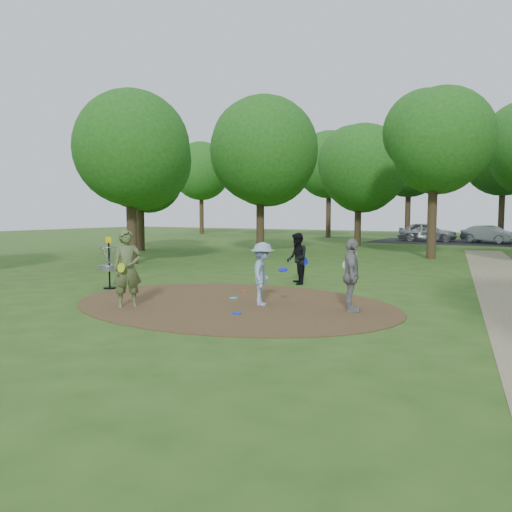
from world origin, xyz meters
The scene contains 14 objects.
ground centered at (0.00, 0.00, 0.00)m, with size 100.00×100.00×0.00m, color #2D5119.
dirt_clearing centered at (0.00, 0.00, 0.01)m, with size 8.40×8.40×0.02m, color #47301C.
parking_lot centered at (2.00, 30.00, 0.00)m, with size 14.00×8.00×0.01m, color black.
player_observer_with_disc centered at (-1.93, -1.60, 0.93)m, with size 0.78×0.80×1.85m.
player_throwing_with_disc centered at (0.76, 0.19, 0.77)m, with size 1.09×1.13×1.54m.
player_walking_with_disc centered at (-0.03, 3.88, 0.81)m, with size 0.95×1.00×1.62m.
player_waiting_with_disc centered at (2.89, 0.49, 0.84)m, with size 0.74×1.06×1.68m.
disc_ground_cyan centered at (-0.34, 0.61, 0.03)m, with size 0.22×0.22×0.02m, color #1BC0DD.
disc_ground_blue centered at (0.78, -1.04, 0.03)m, with size 0.22×0.22×0.02m, color #0D2EE3.
disc_ground_red centered at (-0.66, 1.69, 0.03)m, with size 0.22×0.22×0.02m, color #C43B13.
car_left centered at (-1.02, 30.01, 0.74)m, with size 1.76×4.37×1.49m, color #98999F.
car_right centered at (3.37, 30.18, 0.65)m, with size 1.37×3.93×1.29m, color #A0A3A7.
disc_golf_basket centered at (-4.50, 0.30, 0.87)m, with size 0.63×0.63×1.54m.
tree_ring centered at (2.19, 8.18, 5.18)m, with size 37.00×45.38×9.09m.
Camera 1 is at (6.55, -10.33, 2.26)m, focal length 35.00 mm.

